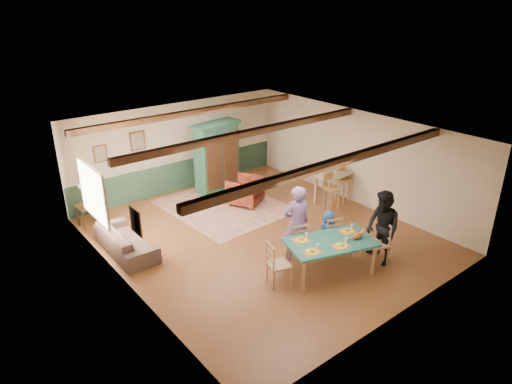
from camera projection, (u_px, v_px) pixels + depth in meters
floor at (261, 236)px, 11.49m from camera, size 8.00×8.00×0.00m
wall_back at (178, 147)px, 13.83m from camera, size 7.00×0.02×2.70m
wall_left at (123, 229)px, 8.95m from camera, size 0.02×8.00×2.70m
wall_right at (357, 157)px, 12.96m from camera, size 0.02×8.00×2.70m
ceiling at (262, 132)px, 10.42m from camera, size 7.00×8.00×0.02m
wainscot_back at (181, 175)px, 14.17m from camera, size 6.95×0.03×0.90m
ceiling_beam_front at (337, 162)px, 8.80m from camera, size 6.95×0.16×0.16m
ceiling_beam_mid at (251, 132)px, 10.75m from camera, size 6.95×0.16×0.16m
ceiling_beam_back at (193, 112)px, 12.62m from camera, size 6.95×0.16×0.16m
window_left at (92, 193)px, 10.11m from camera, size 0.06×1.60×1.30m
picture_left_wall at (136, 221)px, 8.38m from camera, size 0.04×0.42×0.52m
picture_back_a at (138, 141)px, 12.89m from camera, size 0.45×0.04×0.55m
picture_back_b at (100, 154)px, 12.32m from camera, size 0.38×0.04×0.48m
dining_table at (329, 257)px, 9.82m from camera, size 2.09×1.55×0.78m
dining_chair_far_left at (297, 240)px, 10.28m from camera, size 0.55×0.57×0.98m
dining_chair_far_right at (330, 234)px, 10.56m from camera, size 0.55×0.57×0.98m
dining_chair_end_left at (279, 264)px, 9.39m from camera, size 0.57×0.55×0.98m
dining_chair_end_right at (377, 243)px, 10.17m from camera, size 0.57×0.55×0.98m
person_man at (296, 223)px, 10.20m from camera, size 0.75×0.60×1.79m
person_woman at (382, 228)px, 10.06m from camera, size 0.87×0.99×1.71m
person_child at (328, 231)px, 10.62m from camera, size 0.58×0.47×1.04m
cat at (357, 235)px, 9.73m from camera, size 0.40×0.25×0.19m
place_setting_near_left at (312, 250)px, 9.24m from camera, size 0.49×0.42×0.11m
place_setting_near_center at (341, 244)px, 9.46m from camera, size 0.49×0.42×0.11m
place_setting_far_left at (301, 238)px, 9.68m from camera, size 0.49×0.42×0.11m
place_setting_far_right at (348, 229)px, 10.05m from camera, size 0.49×0.42×0.11m
area_rug at (224, 206)px, 13.12m from camera, size 3.05×3.56×0.01m
armoire at (217, 157)px, 13.88m from camera, size 1.57×0.78×2.14m
armchair at (245, 191)px, 13.15m from camera, size 1.18×1.20×0.81m
sofa at (126, 240)px, 10.69m from camera, size 0.82×2.06×0.60m
end_table at (89, 216)px, 11.88m from camera, size 0.51×0.51×0.61m
table_lamp at (86, 195)px, 11.65m from camera, size 0.33×0.33×0.55m
counter_table at (333, 188)px, 13.20m from camera, size 1.13×0.71×0.90m
bar_stool_left at (331, 193)px, 12.64m from camera, size 0.40×0.44×1.10m
bar_stool_right at (344, 183)px, 13.25m from camera, size 0.41×0.45×1.13m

